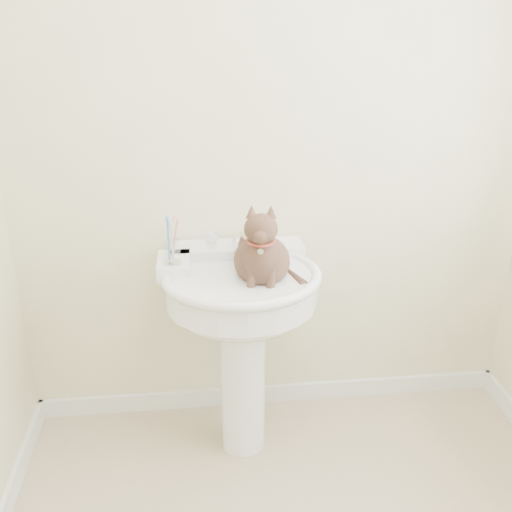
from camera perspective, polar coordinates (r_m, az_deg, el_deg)
name	(u,v)px	position (r m, az deg, el deg)	size (l,w,h in m)	color
wall_back	(276,147)	(2.35, 2.02, 10.82)	(2.20, 0.00, 2.50)	beige
baseboard_back	(273,393)	(2.85, 1.70, -13.57)	(2.20, 0.02, 0.09)	white
pedestal_sink	(241,307)	(2.25, -1.50, -5.16)	(0.63, 0.62, 0.87)	white
faucet	(238,239)	(2.30, -1.81, 1.72)	(0.28, 0.12, 0.14)	silver
soap_bar	(259,236)	(2.40, 0.28, 1.98)	(0.09, 0.06, 0.03)	orange
toothbrush_cup	(172,252)	(2.18, -8.36, 0.42)	(0.07, 0.07, 0.18)	silver
cat	(262,256)	(2.12, 0.64, -0.02)	(0.23, 0.29, 0.43)	brown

